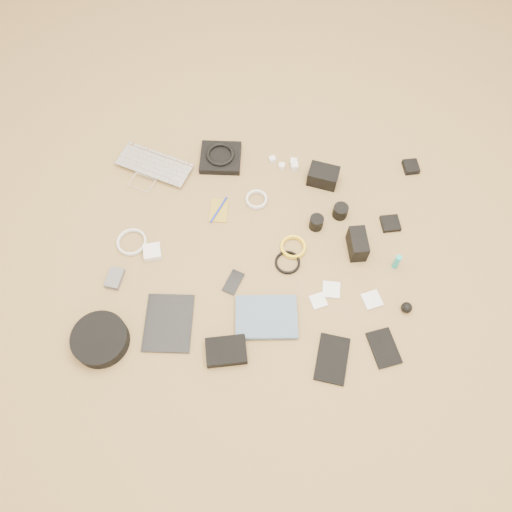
# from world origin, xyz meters

# --- Properties ---
(laptop) EXTENTS (0.41, 0.35, 0.03)m
(laptop) POSITION_xyz_m (-0.52, 0.39, 0.01)
(laptop) COLOR silver
(laptop) RESTS_ON ground
(headphone_pouch) EXTENTS (0.19, 0.18, 0.03)m
(headphone_pouch) POSITION_xyz_m (-0.20, 0.50, 0.02)
(headphone_pouch) COLOR black
(headphone_pouch) RESTS_ON ground
(headphones) EXTENTS (0.15, 0.15, 0.02)m
(headphones) POSITION_xyz_m (-0.20, 0.50, 0.04)
(headphones) COLOR black
(headphones) RESTS_ON headphone_pouch
(charger_a) EXTENTS (0.04, 0.04, 0.03)m
(charger_a) POSITION_xyz_m (0.05, 0.51, 0.01)
(charger_a) COLOR silver
(charger_a) RESTS_ON ground
(charger_b) EXTENTS (0.04, 0.04, 0.03)m
(charger_b) POSITION_xyz_m (0.16, 0.47, 0.02)
(charger_b) COLOR silver
(charger_b) RESTS_ON ground
(charger_c) EXTENTS (0.03, 0.03, 0.03)m
(charger_c) POSITION_xyz_m (0.15, 0.50, 0.01)
(charger_c) COLOR silver
(charger_c) RESTS_ON ground
(charger_d) EXTENTS (0.03, 0.03, 0.03)m
(charger_d) POSITION_xyz_m (0.10, 0.47, 0.01)
(charger_d) COLOR silver
(charger_d) RESTS_ON ground
(dslr_camera) EXTENTS (0.15, 0.12, 0.08)m
(dslr_camera) POSITION_xyz_m (0.29, 0.41, 0.04)
(dslr_camera) COLOR black
(dslr_camera) RESTS_ON ground
(lens_pouch) EXTENTS (0.08, 0.09, 0.03)m
(lens_pouch) POSITION_xyz_m (0.71, 0.51, 0.01)
(lens_pouch) COLOR black
(lens_pouch) RESTS_ON ground
(notebook_olive) EXTENTS (0.08, 0.12, 0.01)m
(notebook_olive) POSITION_xyz_m (-0.18, 0.21, 0.00)
(notebook_olive) COLOR olive
(notebook_olive) RESTS_ON ground
(pen_blue) EXTENTS (0.07, 0.14, 0.01)m
(pen_blue) POSITION_xyz_m (-0.18, 0.21, 0.01)
(pen_blue) COLOR #1320A0
(pen_blue) RESTS_ON notebook_olive
(cable_white_a) EXTENTS (0.11, 0.11, 0.01)m
(cable_white_a) POSITION_xyz_m (-0.01, 0.28, 0.01)
(cable_white_a) COLOR silver
(cable_white_a) RESTS_ON ground
(lens_a) EXTENTS (0.08, 0.08, 0.07)m
(lens_a) POSITION_xyz_m (0.26, 0.16, 0.03)
(lens_a) COLOR black
(lens_a) RESTS_ON ground
(lens_b) EXTENTS (0.08, 0.08, 0.06)m
(lens_b) POSITION_xyz_m (0.37, 0.23, 0.03)
(lens_b) COLOR black
(lens_b) RESTS_ON ground
(card_reader) EXTENTS (0.09, 0.09, 0.02)m
(card_reader) POSITION_xyz_m (0.59, 0.19, 0.01)
(card_reader) COLOR black
(card_reader) RESTS_ON ground
(power_brick) EXTENTS (0.09, 0.09, 0.03)m
(power_brick) POSITION_xyz_m (-0.44, -0.02, 0.02)
(power_brick) COLOR silver
(power_brick) RESTS_ON ground
(cable_white_b) EXTENTS (0.16, 0.16, 0.01)m
(cable_white_b) POSITION_xyz_m (-0.54, 0.02, 0.01)
(cable_white_b) COLOR silver
(cable_white_b) RESTS_ON ground
(cable_black) EXTENTS (0.12, 0.12, 0.01)m
(cable_black) POSITION_xyz_m (0.14, -0.03, 0.00)
(cable_black) COLOR black
(cable_black) RESTS_ON ground
(cable_yellow) EXTENTS (0.13, 0.13, 0.01)m
(cable_yellow) POSITION_xyz_m (0.16, 0.04, 0.01)
(cable_yellow) COLOR yellow
(cable_yellow) RESTS_ON ground
(flash) EXTENTS (0.09, 0.14, 0.10)m
(flash) POSITION_xyz_m (0.43, 0.05, 0.05)
(flash) COLOR black
(flash) RESTS_ON ground
(lens_cleaner) EXTENTS (0.03, 0.03, 0.09)m
(lens_cleaner) POSITION_xyz_m (0.60, -0.02, 0.04)
(lens_cleaner) COLOR teal
(lens_cleaner) RESTS_ON ground
(battery_charger) EXTENTS (0.07, 0.10, 0.03)m
(battery_charger) POSITION_xyz_m (-0.58, -0.15, 0.01)
(battery_charger) COLOR #505055
(battery_charger) RESTS_ON ground
(tablet) EXTENTS (0.20, 0.25, 0.01)m
(tablet) POSITION_xyz_m (-0.33, -0.33, 0.01)
(tablet) COLOR black
(tablet) RESTS_ON ground
(phone) EXTENTS (0.09, 0.12, 0.01)m
(phone) POSITION_xyz_m (-0.08, -0.14, 0.00)
(phone) COLOR black
(phone) RESTS_ON ground
(filter_case_left) EXTENTS (0.08, 0.08, 0.01)m
(filter_case_left) POSITION_xyz_m (0.27, -0.20, 0.00)
(filter_case_left) COLOR silver
(filter_case_left) RESTS_ON ground
(filter_case_mid) EXTENTS (0.08, 0.08, 0.01)m
(filter_case_mid) POSITION_xyz_m (0.33, -0.15, 0.01)
(filter_case_mid) COLOR silver
(filter_case_mid) RESTS_ON ground
(filter_case_right) EXTENTS (0.09, 0.09, 0.01)m
(filter_case_right) POSITION_xyz_m (0.50, -0.18, 0.00)
(filter_case_right) COLOR silver
(filter_case_right) RESTS_ON ground
(air_blower) EXTENTS (0.05, 0.05, 0.05)m
(air_blower) POSITION_xyz_m (0.63, -0.21, 0.02)
(air_blower) COLOR black
(air_blower) RESTS_ON ground
(headphone_case) EXTENTS (0.28, 0.28, 0.06)m
(headphone_case) POSITION_xyz_m (-0.58, -0.43, 0.03)
(headphone_case) COLOR black
(headphone_case) RESTS_ON ground
(drive_case) EXTENTS (0.17, 0.14, 0.04)m
(drive_case) POSITION_xyz_m (-0.08, -0.44, 0.02)
(drive_case) COLOR black
(drive_case) RESTS_ON ground
(paperback) EXTENTS (0.26, 0.20, 0.02)m
(paperback) POSITION_xyz_m (0.07, -0.38, 0.01)
(paperback) COLOR #445A74
(paperback) RESTS_ON ground
(notebook_black_a) EXTENTS (0.15, 0.21, 0.01)m
(notebook_black_a) POSITION_xyz_m (0.33, -0.44, 0.01)
(notebook_black_a) COLOR black
(notebook_black_a) RESTS_ON ground
(notebook_black_b) EXTENTS (0.14, 0.17, 0.01)m
(notebook_black_b) POSITION_xyz_m (0.53, -0.38, 0.01)
(notebook_black_b) COLOR black
(notebook_black_b) RESTS_ON ground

